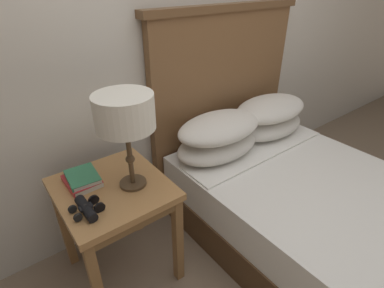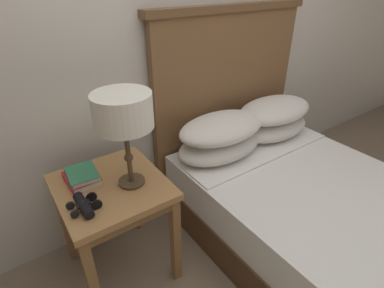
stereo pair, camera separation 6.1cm
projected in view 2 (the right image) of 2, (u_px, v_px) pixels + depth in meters
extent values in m
cube|color=beige|center=(170.00, 14.00, 1.70)|extent=(8.00, 0.06, 2.60)
cube|color=#AD7A47|center=(111.00, 187.00, 1.48)|extent=(0.51, 0.54, 0.04)
cube|color=brown|center=(112.00, 194.00, 1.50)|extent=(0.48, 0.51, 0.05)
cube|color=olive|center=(93.00, 284.00, 1.36)|extent=(0.04, 0.04, 0.57)
cube|color=olive|center=(176.00, 240.00, 1.57)|extent=(0.04, 0.04, 0.57)
cube|color=olive|center=(65.00, 222.00, 1.69)|extent=(0.04, 0.04, 0.57)
cube|color=olive|center=(136.00, 193.00, 1.91)|extent=(0.04, 0.04, 0.57)
cube|color=#4E3520|center=(325.00, 243.00, 1.77)|extent=(1.13, 1.83, 0.23)
cube|color=white|center=(334.00, 214.00, 1.66)|extent=(1.11, 1.79, 0.23)
cube|color=white|center=(258.00, 150.00, 2.02)|extent=(1.08, 0.28, 0.01)
cube|color=brown|center=(226.00, 108.00, 2.18)|extent=(1.18, 0.06, 1.30)
cube|color=brown|center=(232.00, 7.00, 1.84)|extent=(1.24, 0.10, 0.04)
ellipsoid|color=silver|center=(220.00, 145.00, 1.94)|extent=(0.60, 0.36, 0.15)
ellipsoid|color=silver|center=(272.00, 126.00, 2.18)|extent=(0.60, 0.36, 0.15)
ellipsoid|color=silver|center=(222.00, 128.00, 1.88)|extent=(0.60, 0.36, 0.15)
ellipsoid|color=silver|center=(275.00, 110.00, 2.12)|extent=(0.60, 0.36, 0.15)
cylinder|color=#4C3823|center=(132.00, 181.00, 1.48)|extent=(0.13, 0.13, 0.01)
cylinder|color=#4C3823|center=(128.00, 155.00, 1.40)|extent=(0.02, 0.02, 0.29)
sphere|color=#4C3823|center=(129.00, 158.00, 1.41)|extent=(0.04, 0.04, 0.04)
cylinder|color=silver|center=(123.00, 111.00, 1.29)|extent=(0.26, 0.26, 0.16)
cube|color=silver|center=(82.00, 178.00, 1.49)|extent=(0.15, 0.19, 0.03)
cube|color=#B2282D|center=(82.00, 176.00, 1.48)|extent=(0.15, 0.19, 0.00)
cube|color=#B2282D|center=(68.00, 184.00, 1.45)|extent=(0.01, 0.19, 0.03)
cube|color=silver|center=(82.00, 174.00, 1.48)|extent=(0.15, 0.18, 0.02)
cube|color=#337F56|center=(82.00, 172.00, 1.47)|extent=(0.15, 0.19, 0.00)
cube|color=#337F56|center=(68.00, 178.00, 1.45)|extent=(0.02, 0.18, 0.02)
cylinder|color=black|center=(86.00, 209.00, 1.28)|extent=(0.05, 0.10, 0.04)
cylinder|color=black|center=(97.00, 205.00, 1.31)|extent=(0.05, 0.01, 0.05)
cylinder|color=black|center=(75.00, 214.00, 1.26)|extent=(0.04, 0.01, 0.04)
cylinder|color=black|center=(81.00, 201.00, 1.33)|extent=(0.05, 0.10, 0.04)
cylinder|color=black|center=(91.00, 197.00, 1.35)|extent=(0.05, 0.01, 0.05)
cylinder|color=black|center=(70.00, 206.00, 1.30)|extent=(0.04, 0.01, 0.04)
cube|color=black|center=(83.00, 204.00, 1.30)|extent=(0.06, 0.04, 0.01)
cylinder|color=black|center=(83.00, 203.00, 1.30)|extent=(0.02, 0.01, 0.02)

